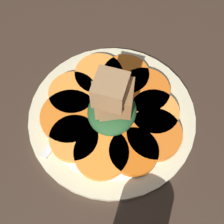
# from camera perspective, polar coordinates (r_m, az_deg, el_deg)

# --- Properties ---
(table_slab) EXTENTS (1.20, 1.20, 0.02)m
(table_slab) POSITION_cam_1_polar(r_m,az_deg,el_deg) (0.52, 0.00, -1.51)
(table_slab) COLOR #38281E
(table_slab) RESTS_ON ground
(plate) EXTENTS (0.27, 0.27, 0.01)m
(plate) POSITION_cam_1_polar(r_m,az_deg,el_deg) (0.51, 0.00, -0.79)
(plate) COLOR beige
(plate) RESTS_ON table_slab
(carrot_slice_0) EXTENTS (0.08, 0.08, 0.01)m
(carrot_slice_0) POSITION_cam_1_polar(r_m,az_deg,el_deg) (0.51, 7.74, -0.07)
(carrot_slice_0) COLOR #F9963A
(carrot_slice_0) RESTS_ON plate
(carrot_slice_1) EXTENTS (0.09, 0.09, 0.01)m
(carrot_slice_1) POSITION_cam_1_polar(r_m,az_deg,el_deg) (0.52, 5.89, 3.83)
(carrot_slice_1) COLOR orange
(carrot_slice_1) RESTS_ON plate
(carrot_slice_2) EXTENTS (0.08, 0.08, 0.01)m
(carrot_slice_2) POSITION_cam_1_polar(r_m,az_deg,el_deg) (0.54, 2.52, 6.73)
(carrot_slice_2) COLOR orange
(carrot_slice_2) RESTS_ON plate
(carrot_slice_3) EXTENTS (0.08, 0.08, 0.01)m
(carrot_slice_3) POSITION_cam_1_polar(r_m,az_deg,el_deg) (0.54, -2.41, 6.86)
(carrot_slice_3) COLOR orange
(carrot_slice_3) RESTS_ON plate
(carrot_slice_4) EXTENTS (0.08, 0.08, 0.01)m
(carrot_slice_4) POSITION_cam_1_polar(r_m,az_deg,el_deg) (0.52, -7.19, 3.39)
(carrot_slice_4) COLOR orange
(carrot_slice_4) RESTS_ON plate
(carrot_slice_5) EXTENTS (0.09, 0.09, 0.01)m
(carrot_slice_5) POSITION_cam_1_polar(r_m,az_deg,el_deg) (0.50, -7.74, -0.86)
(carrot_slice_5) COLOR orange
(carrot_slice_5) RESTS_ON plate
(carrot_slice_6) EXTENTS (0.08, 0.08, 0.01)m
(carrot_slice_6) POSITION_cam_1_polar(r_m,az_deg,el_deg) (0.49, -6.96, -4.81)
(carrot_slice_6) COLOR orange
(carrot_slice_6) RESTS_ON plate
(carrot_slice_7) EXTENTS (0.08, 0.08, 0.01)m
(carrot_slice_7) POSITION_cam_1_polar(r_m,az_deg,el_deg) (0.47, -1.68, -7.56)
(carrot_slice_7) COLOR orange
(carrot_slice_7) RESTS_ON plate
(carrot_slice_8) EXTENTS (0.08, 0.08, 0.01)m
(carrot_slice_8) POSITION_cam_1_polar(r_m,az_deg,el_deg) (0.48, 4.01, -7.24)
(carrot_slice_8) COLOR #D56013
(carrot_slice_8) RESTS_ON plate
(carrot_slice_9) EXTENTS (0.09, 0.09, 0.01)m
(carrot_slice_9) POSITION_cam_1_polar(r_m,az_deg,el_deg) (0.49, 7.72, -4.05)
(carrot_slice_9) COLOR orange
(carrot_slice_9) RESTS_ON plate
(center_pile) EXTENTS (0.09, 0.08, 0.12)m
(center_pile) POSITION_cam_1_polar(r_m,az_deg,el_deg) (0.46, 0.06, 1.92)
(center_pile) COLOR #235128
(center_pile) RESTS_ON plate
(fork) EXTENTS (0.18, 0.07, 0.00)m
(fork) POSITION_cam_1_polar(r_m,az_deg,el_deg) (0.51, -6.18, 0.50)
(fork) COLOR silver
(fork) RESTS_ON plate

